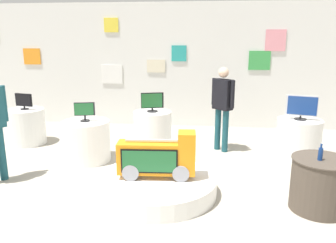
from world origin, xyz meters
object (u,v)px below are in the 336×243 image
Objects in this scene: tv_on_left_rear at (152,102)px; tv_on_center_rear at (24,101)px; display_pedestal_left_rear at (153,129)px; display_pedestal_far_right at (86,141)px; bottle_on_side_table at (320,154)px; novelty_firetruck_tv at (158,159)px; display_pedestal_center_rear at (26,127)px; tv_on_right_rear at (302,107)px; tv_on_far_right at (85,111)px; shopper_browsing_near_truck at (223,103)px; main_display_pedestal at (157,185)px; display_pedestal_right_rear at (298,139)px; side_table_round at (320,184)px.

tv_on_center_rear is (-2.73, -0.08, -0.02)m from tv_on_left_rear.
display_pedestal_far_right is (-1.09, -0.94, 0.00)m from display_pedestal_left_rear.
bottle_on_side_table is at bearing -43.88° from tv_on_left_rear.
tv_on_left_rear is at bearing 100.88° from novelty_firetruck_tv.
display_pedestal_center_rear is at bearing -178.46° from tv_on_left_rear.
tv_on_right_rear is at bearing -7.61° from tv_on_left_rear.
tv_on_center_rear is at bearing 146.38° from novelty_firetruck_tv.
shopper_browsing_near_truck is (2.50, 0.86, 0.03)m from tv_on_far_right.
tv_on_left_rear reaches higher than bottle_on_side_table.
tv_on_far_right is at bearing 157.50° from bottle_on_side_table.
tv_on_far_right is at bearing 140.62° from main_display_pedestal.
novelty_firetruck_tv is 1.44× the size of display_pedestal_left_rear.
novelty_firetruck_tv is 3.78m from display_pedestal_center_rear.
tv_on_center_rear reaches higher than novelty_firetruck_tv.
main_display_pedestal is at bearing -39.38° from tv_on_far_right.
tv_on_center_rear is at bearing -178.29° from display_pedestal_left_rear.
tv_on_far_right reaches higher than display_pedestal_center_rear.
tv_on_center_rear is 0.50× the size of display_pedestal_right_rear.
display_pedestal_left_rear is at bearing 40.89° from display_pedestal_far_right.
shopper_browsing_near_truck is at bearing -3.45° from tv_on_left_rear.
side_table_round is at bearing 41.83° from bottle_on_side_table.
display_pedestal_right_rear is (5.57, -0.30, 0.00)m from display_pedestal_center_rear.
tv_on_far_right reaches higher than bottle_on_side_table.
tv_on_center_rear is 5.84m from side_table_round.
tv_on_right_rear reaches higher than main_display_pedestal.
bottle_on_side_table is (-0.29, -2.07, 0.42)m from display_pedestal_right_rear.
bottle_on_side_table is (5.27, -2.38, 0.42)m from display_pedestal_center_rear.
display_pedestal_left_rear is 1.00× the size of display_pedestal_center_rear.
display_pedestal_far_right is 0.57m from tv_on_far_right.
novelty_firetruck_tv is 2.49× the size of tv_on_left_rear.
side_table_round is (-0.24, -2.02, -0.01)m from display_pedestal_right_rear.
shopper_browsing_near_truck is (2.50, 0.85, 0.61)m from display_pedestal_far_right.
tv_on_far_right is at bearing -161.10° from shopper_browsing_near_truck.
tv_on_far_right is (-1.51, 1.22, 0.41)m from novelty_firetruck_tv.
display_pedestal_far_right is at bearing -139.20° from tv_on_left_rear.
shopper_browsing_near_truck is at bearing 168.34° from tv_on_right_rear.
display_pedestal_left_rear is 1.92× the size of tv_on_center_rear.
shopper_browsing_near_truck is (4.14, -0.01, 0.61)m from display_pedestal_center_rear.
display_pedestal_far_right is at bearing -27.84° from display_pedestal_center_rear.
display_pedestal_left_rear is 3.59× the size of bottle_on_side_table.
bottle_on_side_table is at bearing -22.56° from display_pedestal_far_right.
novelty_firetruck_tv is at bearing -33.66° from display_pedestal_center_rear.
tv_on_left_rear reaches higher than tv_on_center_rear.
main_display_pedestal is at bearing -143.83° from display_pedestal_right_rear.
main_display_pedestal is 0.41m from novelty_firetruck_tv.
display_pedestal_center_rear is 5.61m from tv_on_right_rear.
bottle_on_side_table is at bearing -64.41° from shopper_browsing_near_truck.
display_pedestal_far_right is at bearing 77.47° from tv_on_far_right.
display_pedestal_center_rear is at bearing 103.58° from tv_on_center_rear.
tv_on_center_rear reaches higher than display_pedestal_far_right.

